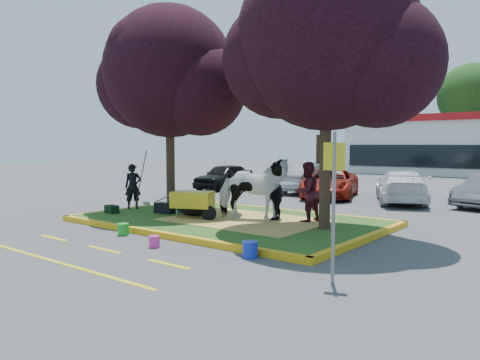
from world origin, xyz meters
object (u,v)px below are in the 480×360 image
Objects in this scene: wheelbarrow at (193,200)px; car_black at (224,177)px; sign_post at (334,191)px; bucket_green at (123,229)px; bucket_pink at (154,242)px; bucket_blue at (250,250)px; car_silver at (310,178)px; cow at (253,189)px; handler at (133,186)px; calf at (193,206)px.

car_black is (-5.87, 8.35, -0.04)m from wheelbarrow.
sign_post is 8.31× the size of bucket_green.
sign_post is 9.55× the size of bucket_pink.
bucket_blue is at bearing 144.99° from sign_post.
cow is at bearing 109.14° from car_silver.
handler is 9.40m from car_silver.
cow reaches higher than bucket_blue.
sign_post reaches higher than calf.
bucket_pink is 0.07× the size of car_black.
bucket_green is (0.19, -2.66, -0.28)m from calf.
bucket_green is 1.71m from bucket_pink.
calf is 4.31× the size of bucket_green.
bucket_green is at bearing 155.08° from sign_post.
bucket_green is 11.96m from car_silver.
car_black is at bearing 100.83° from wheelbarrow.
calf is at bearing 132.34° from sign_post.
sign_post reaches higher than handler.
bucket_green is at bearing 96.17° from car_silver.
car_silver is (4.17, 1.21, 0.03)m from car_black.
car_black is 4.34m from car_silver.
calf is 3.63m from bucket_pink.
handler is at bearing 145.81° from bucket_pink.
car_black is (-9.53, 10.53, 0.47)m from bucket_blue.
bucket_blue is at bearing -7.62° from calf.
car_black is at bearing 118.11° from bucket_green.
car_black is (-5.68, 10.64, 0.49)m from bucket_green.
handler is 3.79m from bucket_green.
calf is at bearing 97.08° from car_silver.
car_silver is at bearing 122.94° from calf.
cow is at bearing 59.82° from bucket_green.
wheelbarrow is at bearing 92.30° from cow.
calf is 0.63× the size of wheelbarrow.
handler is 9.15m from sign_post.
bucket_pink is at bearing -15.19° from bucket_green.
handler is 8.63m from car_black.
calf reaches higher than bucket_pink.
handler is (-4.48, -0.48, -0.14)m from cow.
car_silver is at bearing 104.43° from bucket_pink.
wheelbarrow is at bearing -65.25° from handler.
car_black is at bearing 115.48° from sign_post.
calf reaches higher than bucket_blue.
calf is 4.96× the size of bucket_pink.
bucket_blue is at bearing -52.69° from car_black.
car_black reaches higher than bucket_green.
handler reaches higher than bucket_pink.
sign_post is at bearing 120.07° from car_silver.
cow reaches higher than wheelbarrow.
calf is 6.92m from sign_post.
bucket_pink is at bearing 156.07° from cow.
bucket_pink is (-0.10, -3.46, -0.89)m from cow.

